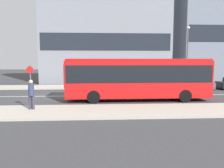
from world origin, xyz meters
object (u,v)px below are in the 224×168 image
at_px(bus_stop_sign, 31,83).
at_px(street_lamp, 187,50).
at_px(city_bus, 137,77).
at_px(pedestrian_near_stop, 31,93).
at_px(parked_car_0, 190,84).

distance_m(bus_stop_sign, street_lamp, 18.27).
distance_m(city_bus, street_lamp, 10.86).
relative_size(pedestrian_near_stop, street_lamp, 0.27).
distance_m(parked_car_0, pedestrian_near_stop, 16.75).
relative_size(parked_car_0, pedestrian_near_stop, 2.54).
height_order(parked_car_0, street_lamp, street_lamp).
bearing_deg(street_lamp, city_bus, -132.54).
distance_m(parked_car_0, bus_stop_sign, 16.67).
relative_size(city_bus, bus_stop_sign, 4.12).
height_order(bus_stop_sign, street_lamp, street_lamp).
height_order(parked_car_0, pedestrian_near_stop, pedestrian_near_stop).
xyz_separation_m(parked_car_0, bus_stop_sign, (-14.09, -8.86, 1.04)).
bearing_deg(pedestrian_near_stop, parked_car_0, 31.33).
bearing_deg(pedestrian_near_stop, street_lamp, 35.84).
bearing_deg(parked_car_0, city_bus, -139.30).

